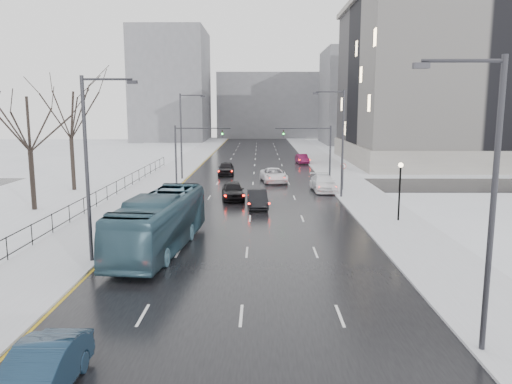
{
  "coord_description": "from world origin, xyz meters",
  "views": [
    {
      "loc": [
        0.74,
        -6.09,
        8.34
      ],
      "look_at": [
        0.48,
        28.56,
        2.5
      ],
      "focal_mm": 35.0,
      "sensor_mm": 36.0,
      "label": 1
    }
  ],
  "objects_px": {
    "mast_signal_right": "(320,148)",
    "mast_signal_left": "(185,148)",
    "tree_park_e": "(74,191)",
    "lamppost_r_mid": "(400,183)",
    "sedan_right_distant": "(302,159)",
    "streetlight_r_near": "(487,193)",
    "sedan_center_far": "(226,168)",
    "no_uturn_sign": "(343,169)",
    "streetlight_l_far": "(183,132)",
    "sedan_left_near": "(40,373)",
    "bus": "(160,222)",
    "tree_park_d": "(35,211)",
    "streetlight_r_mid": "(340,138)",
    "streetlight_l_near": "(91,160)",
    "sedan_right_far": "(323,183)",
    "sedan_right_cross": "(274,175)",
    "sedan_center_near": "(233,190)",
    "sedan_right_near": "(257,199)"
  },
  "relations": [
    {
      "from": "sedan_left_near",
      "to": "sedan_right_distant",
      "type": "relative_size",
      "value": 1.09
    },
    {
      "from": "streetlight_r_mid",
      "to": "mast_signal_right",
      "type": "relative_size",
      "value": 1.54
    },
    {
      "from": "tree_park_d",
      "to": "sedan_left_near",
      "type": "bearing_deg",
      "value": -65.54
    },
    {
      "from": "streetlight_l_near",
      "to": "sedan_right_far",
      "type": "xyz_separation_m",
      "value": [
        15.37,
        23.83,
        -4.77
      ]
    },
    {
      "from": "streetlight_r_near",
      "to": "sedan_right_distant",
      "type": "xyz_separation_m",
      "value": [
        -0.97,
        59.44,
        -4.88
      ]
    },
    {
      "from": "bus",
      "to": "sedan_right_near",
      "type": "relative_size",
      "value": 2.67
    },
    {
      "from": "mast_signal_right",
      "to": "sedan_right_cross",
      "type": "xyz_separation_m",
      "value": [
        -4.99,
        2.08,
        -3.28
      ]
    },
    {
      "from": "sedan_left_near",
      "to": "sedan_right_near",
      "type": "bearing_deg",
      "value": 78.16
    },
    {
      "from": "lamppost_r_mid",
      "to": "sedan_center_far",
      "type": "relative_size",
      "value": 0.89
    },
    {
      "from": "tree_park_d",
      "to": "streetlight_l_near",
      "type": "distance_m",
      "value": 17.9
    },
    {
      "from": "mast_signal_left",
      "to": "tree_park_e",
      "type": "bearing_deg",
      "value": -159.81
    },
    {
      "from": "tree_park_d",
      "to": "mast_signal_right",
      "type": "bearing_deg",
      "value": 29.12
    },
    {
      "from": "streetlight_r_mid",
      "to": "streetlight_l_near",
      "type": "height_order",
      "value": "same"
    },
    {
      "from": "tree_park_d",
      "to": "sedan_right_far",
      "type": "height_order",
      "value": "tree_park_d"
    },
    {
      "from": "no_uturn_sign",
      "to": "streetlight_l_far",
      "type": "bearing_deg",
      "value": 155.27
    },
    {
      "from": "streetlight_l_near",
      "to": "mast_signal_right",
      "type": "distance_m",
      "value": 32.03
    },
    {
      "from": "bus",
      "to": "sedan_center_near",
      "type": "xyz_separation_m",
      "value": [
        3.43,
        16.55,
        -0.84
      ]
    },
    {
      "from": "no_uturn_sign",
      "to": "bus",
      "type": "xyz_separation_m",
      "value": [
        -14.35,
        -21.49,
        -0.59
      ]
    },
    {
      "from": "mast_signal_left",
      "to": "no_uturn_sign",
      "type": "relative_size",
      "value": 2.41
    },
    {
      "from": "streetlight_l_far",
      "to": "sedan_right_cross",
      "type": "height_order",
      "value": "streetlight_l_far"
    },
    {
      "from": "streetlight_r_near",
      "to": "sedan_center_far",
      "type": "bearing_deg",
      "value": 104.17
    },
    {
      "from": "sedan_left_near",
      "to": "sedan_center_near",
      "type": "relative_size",
      "value": 0.95
    },
    {
      "from": "bus",
      "to": "sedan_center_far",
      "type": "relative_size",
      "value": 2.48
    },
    {
      "from": "mast_signal_right",
      "to": "mast_signal_left",
      "type": "xyz_separation_m",
      "value": [
        -14.65,
        0.0,
        0.0
      ]
    },
    {
      "from": "sedan_right_cross",
      "to": "bus",
      "type": "bearing_deg",
      "value": -112.48
    },
    {
      "from": "streetlight_l_near",
      "to": "mast_signal_right",
      "type": "xyz_separation_m",
      "value": [
        15.49,
        28.0,
        -1.51
      ]
    },
    {
      "from": "sedan_left_near",
      "to": "sedan_right_distant",
      "type": "height_order",
      "value": "sedan_left_near"
    },
    {
      "from": "streetlight_r_mid",
      "to": "sedan_center_near",
      "type": "relative_size",
      "value": 2.05
    },
    {
      "from": "sedan_right_near",
      "to": "sedan_right_cross",
      "type": "distance_m",
      "value": 15.01
    },
    {
      "from": "streetlight_l_near",
      "to": "streetlight_r_near",
      "type": "bearing_deg",
      "value": -31.48
    },
    {
      "from": "tree_park_e",
      "to": "mast_signal_right",
      "type": "distance_m",
      "value": 26.16
    },
    {
      "from": "bus",
      "to": "sedan_center_far",
      "type": "height_order",
      "value": "bus"
    },
    {
      "from": "sedan_left_near",
      "to": "bus",
      "type": "distance_m",
      "value": 15.39
    },
    {
      "from": "mast_signal_left",
      "to": "no_uturn_sign",
      "type": "distance_m",
      "value": 17.1
    },
    {
      "from": "tree_park_d",
      "to": "bus",
      "type": "relative_size",
      "value": 1.04
    },
    {
      "from": "streetlight_l_far",
      "to": "sedan_center_near",
      "type": "xyz_separation_m",
      "value": [
        6.45,
        -12.94,
        -4.75
      ]
    },
    {
      "from": "streetlight_l_near",
      "to": "sedan_left_near",
      "type": "relative_size",
      "value": 2.15
    },
    {
      "from": "streetlight_r_near",
      "to": "sedan_center_far",
      "type": "xyz_separation_m",
      "value": [
        -11.67,
        46.19,
        -4.75
      ]
    },
    {
      "from": "bus",
      "to": "sedan_right_cross",
      "type": "bearing_deg",
      "value": 80.78
    },
    {
      "from": "tree_park_e",
      "to": "streetlight_r_near",
      "type": "relative_size",
      "value": 1.35
    },
    {
      "from": "streetlight_r_mid",
      "to": "sedan_right_near",
      "type": "distance_m",
      "value": 10.23
    },
    {
      "from": "sedan_right_distant",
      "to": "sedan_left_near",
      "type": "bearing_deg",
      "value": -108.27
    },
    {
      "from": "no_uturn_sign",
      "to": "sedan_right_far",
      "type": "distance_m",
      "value": 2.48
    },
    {
      "from": "streetlight_l_far",
      "to": "sedan_right_far",
      "type": "bearing_deg",
      "value": -27.99
    },
    {
      "from": "sedan_right_near",
      "to": "streetlight_r_near",
      "type": "bearing_deg",
      "value": -77.13
    },
    {
      "from": "lamppost_r_mid",
      "to": "sedan_right_distant",
      "type": "height_order",
      "value": "lamppost_r_mid"
    },
    {
      "from": "tree_park_d",
      "to": "sedan_right_near",
      "type": "relative_size",
      "value": 2.78
    },
    {
      "from": "sedan_left_near",
      "to": "sedan_center_far",
      "type": "distance_m",
      "value": 49.09
    },
    {
      "from": "bus",
      "to": "sedan_center_near",
      "type": "bearing_deg",
      "value": 84.27
    },
    {
      "from": "streetlight_r_mid",
      "to": "streetlight_l_near",
      "type": "xyz_separation_m",
      "value": [
        -16.33,
        -20.0,
        0.0
      ]
    }
  ]
}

